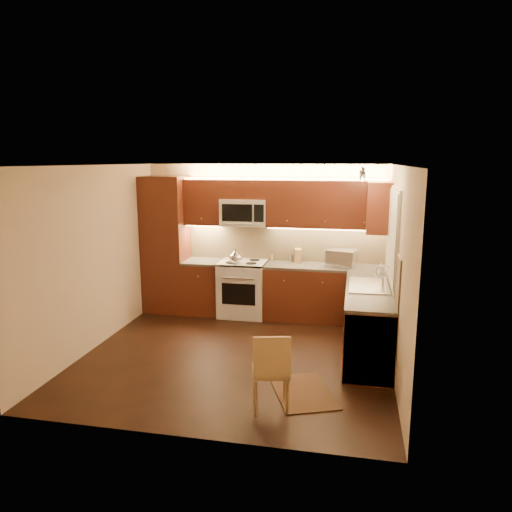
% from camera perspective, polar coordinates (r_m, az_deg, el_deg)
% --- Properties ---
extents(floor, '(4.00, 4.00, 0.01)m').
position_cam_1_polar(floor, '(6.60, -2.27, -11.59)').
color(floor, black).
rests_on(floor, ground).
extents(ceiling, '(4.00, 4.00, 0.01)m').
position_cam_1_polar(ceiling, '(6.08, -2.46, 10.67)').
color(ceiling, beige).
rests_on(ceiling, ground).
extents(wall_back, '(4.00, 0.01, 2.50)m').
position_cam_1_polar(wall_back, '(8.14, 1.00, 2.00)').
color(wall_back, beige).
rests_on(wall_back, ground).
extents(wall_front, '(4.00, 0.01, 2.50)m').
position_cam_1_polar(wall_front, '(4.37, -8.67, -6.36)').
color(wall_front, beige).
rests_on(wall_front, ground).
extents(wall_left, '(0.01, 4.00, 2.50)m').
position_cam_1_polar(wall_left, '(6.97, -18.55, -0.18)').
color(wall_left, beige).
rests_on(wall_left, ground).
extents(wall_right, '(0.01, 4.00, 2.50)m').
position_cam_1_polar(wall_right, '(6.07, 16.30, -1.68)').
color(wall_right, beige).
rests_on(wall_right, ground).
extents(pantry, '(0.70, 0.60, 2.30)m').
position_cam_1_polar(pantry, '(8.34, -10.61, 1.33)').
color(pantry, '#481D0F').
rests_on(pantry, floor).
extents(base_cab_back_left, '(0.62, 0.60, 0.86)m').
position_cam_1_polar(base_cab_back_left, '(8.27, -6.18, -3.74)').
color(base_cab_back_left, '#481D0F').
rests_on(base_cab_back_left, floor).
extents(counter_back_left, '(0.62, 0.60, 0.04)m').
position_cam_1_polar(counter_back_left, '(8.16, -6.25, -0.68)').
color(counter_back_left, '#312E2C').
rests_on(counter_back_left, base_cab_back_left).
extents(base_cab_back_right, '(1.92, 0.60, 0.86)m').
position_cam_1_polar(base_cab_back_right, '(7.91, 8.03, -4.48)').
color(base_cab_back_right, '#481D0F').
rests_on(base_cab_back_right, floor).
extents(counter_back_right, '(1.92, 0.60, 0.04)m').
position_cam_1_polar(counter_back_right, '(7.80, 8.12, -1.30)').
color(counter_back_right, '#312E2C').
rests_on(counter_back_right, base_cab_back_right).
extents(base_cab_right, '(0.60, 2.00, 0.86)m').
position_cam_1_polar(base_cab_right, '(6.66, 13.04, -7.71)').
color(base_cab_right, '#481D0F').
rests_on(base_cab_right, floor).
extents(counter_right, '(0.60, 2.00, 0.04)m').
position_cam_1_polar(counter_right, '(6.53, 13.22, -3.97)').
color(counter_right, '#312E2C').
rests_on(counter_right, base_cab_right).
extents(dishwasher, '(0.58, 0.60, 0.84)m').
position_cam_1_polar(dishwasher, '(6.00, 13.20, -9.86)').
color(dishwasher, silver).
rests_on(dishwasher, floor).
extents(backsplash_back, '(3.30, 0.02, 0.60)m').
position_cam_1_polar(backsplash_back, '(8.09, 3.42, 1.56)').
color(backsplash_back, tan).
rests_on(backsplash_back, wall_back).
extents(backsplash_right, '(0.02, 2.00, 0.60)m').
position_cam_1_polar(backsplash_right, '(6.47, 15.91, -1.33)').
color(backsplash_right, tan).
rests_on(backsplash_right, wall_right).
extents(upper_cab_back_left, '(0.62, 0.35, 0.75)m').
position_cam_1_polar(upper_cab_back_left, '(8.14, -6.13, 6.37)').
color(upper_cab_back_left, '#481D0F').
rests_on(upper_cab_back_left, wall_back).
extents(upper_cab_back_right, '(1.92, 0.35, 0.75)m').
position_cam_1_polar(upper_cab_back_right, '(7.77, 8.38, 6.08)').
color(upper_cab_back_right, '#481D0F').
rests_on(upper_cab_back_right, wall_back).
extents(upper_cab_bridge, '(0.76, 0.35, 0.31)m').
position_cam_1_polar(upper_cab_bridge, '(7.94, -1.36, 7.90)').
color(upper_cab_bridge, '#481D0F').
rests_on(upper_cab_bridge, wall_back).
extents(upper_cab_right_corner, '(0.35, 0.50, 0.75)m').
position_cam_1_polar(upper_cab_right_corner, '(7.34, 14.34, 5.55)').
color(upper_cab_right_corner, '#481D0F').
rests_on(upper_cab_right_corner, wall_right).
extents(stove, '(0.76, 0.65, 0.92)m').
position_cam_1_polar(stove, '(8.06, -1.55, -3.85)').
color(stove, silver).
rests_on(stove, floor).
extents(microwave, '(0.76, 0.38, 0.44)m').
position_cam_1_polar(microwave, '(7.96, -1.37, 5.19)').
color(microwave, silver).
rests_on(microwave, wall_back).
extents(window_frame, '(0.03, 1.44, 1.24)m').
position_cam_1_polar(window_frame, '(6.55, 15.96, 2.38)').
color(window_frame, silver).
rests_on(window_frame, wall_right).
extents(window_blinds, '(0.02, 1.36, 1.16)m').
position_cam_1_polar(window_blinds, '(6.54, 15.79, 2.39)').
color(window_blinds, silver).
rests_on(window_blinds, wall_right).
extents(sink, '(0.52, 0.86, 0.15)m').
position_cam_1_polar(sink, '(6.65, 13.22, -2.85)').
color(sink, silver).
rests_on(sink, counter_right).
extents(faucet, '(0.20, 0.04, 0.30)m').
position_cam_1_polar(faucet, '(6.64, 14.80, -2.27)').
color(faucet, silver).
rests_on(faucet, counter_right).
extents(track_light_bar, '(0.04, 1.20, 0.03)m').
position_cam_1_polar(track_light_bar, '(6.30, 12.49, 10.08)').
color(track_light_bar, silver).
rests_on(track_light_bar, ceiling).
extents(kettle, '(0.23, 0.23, 0.24)m').
position_cam_1_polar(kettle, '(7.78, -2.43, -0.01)').
color(kettle, silver).
rests_on(kettle, stove).
extents(toaster_oven, '(0.51, 0.43, 0.26)m').
position_cam_1_polar(toaster_oven, '(7.79, 10.10, -0.23)').
color(toaster_oven, silver).
rests_on(toaster_oven, counter_back_right).
extents(knife_block, '(0.13, 0.18, 0.23)m').
position_cam_1_polar(knife_block, '(7.99, 5.00, 0.06)').
color(knife_block, '#996D45').
rests_on(knife_block, counter_back_right).
extents(spice_jar_a, '(0.05, 0.05, 0.10)m').
position_cam_1_polar(spice_jar_a, '(8.06, 4.66, -0.31)').
color(spice_jar_a, silver).
rests_on(spice_jar_a, counter_back_right).
extents(spice_jar_b, '(0.04, 0.04, 0.10)m').
position_cam_1_polar(spice_jar_b, '(8.06, 4.52, -0.29)').
color(spice_jar_b, brown).
rests_on(spice_jar_b, counter_back_right).
extents(spice_jar_c, '(0.05, 0.05, 0.10)m').
position_cam_1_polar(spice_jar_c, '(8.07, 4.10, -0.28)').
color(spice_jar_c, silver).
rests_on(spice_jar_c, counter_back_right).
extents(spice_jar_d, '(0.06, 0.06, 0.10)m').
position_cam_1_polar(spice_jar_d, '(8.10, 1.87, -0.20)').
color(spice_jar_d, '#A68A31').
rests_on(spice_jar_d, counter_back_right).
extents(soap_bottle, '(0.10, 0.10, 0.17)m').
position_cam_1_polar(soap_bottle, '(7.43, 14.58, -1.37)').
color(soap_bottle, silver).
rests_on(soap_bottle, counter_right).
extents(rug, '(0.90, 1.07, 0.01)m').
position_cam_1_polar(rug, '(5.64, 5.58, -15.74)').
color(rug, black).
rests_on(rug, floor).
extents(dining_chair, '(0.45, 0.45, 0.85)m').
position_cam_1_polar(dining_chair, '(5.15, 1.75, -13.27)').
color(dining_chair, '#996D45').
rests_on(dining_chair, floor).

